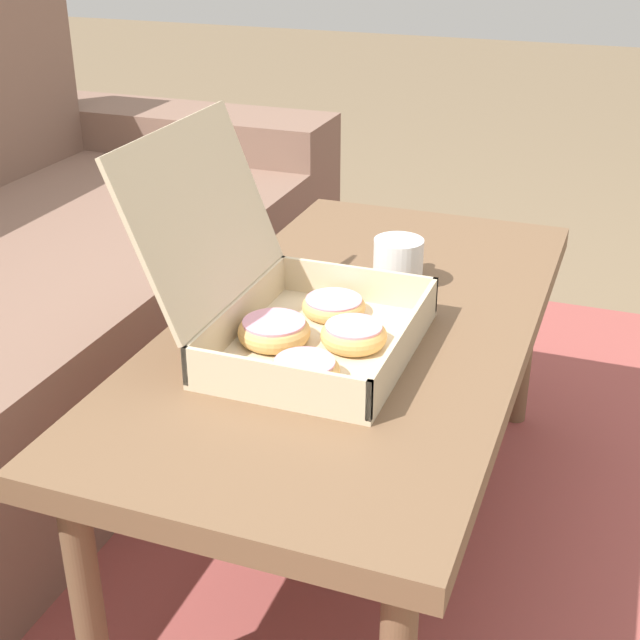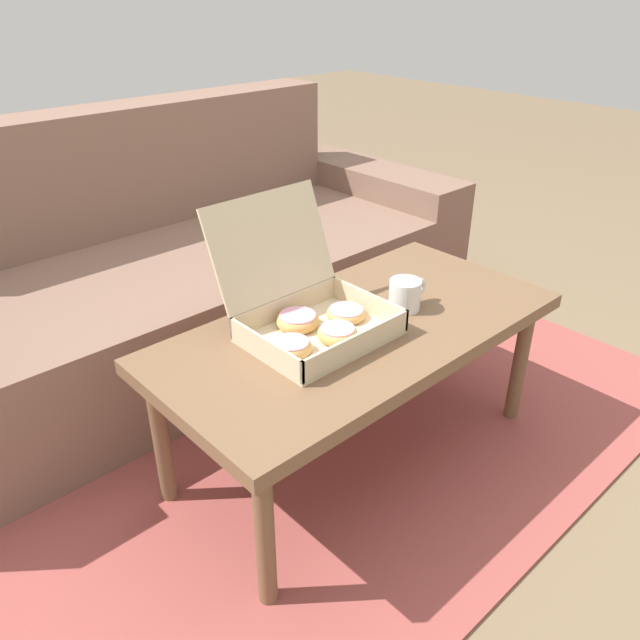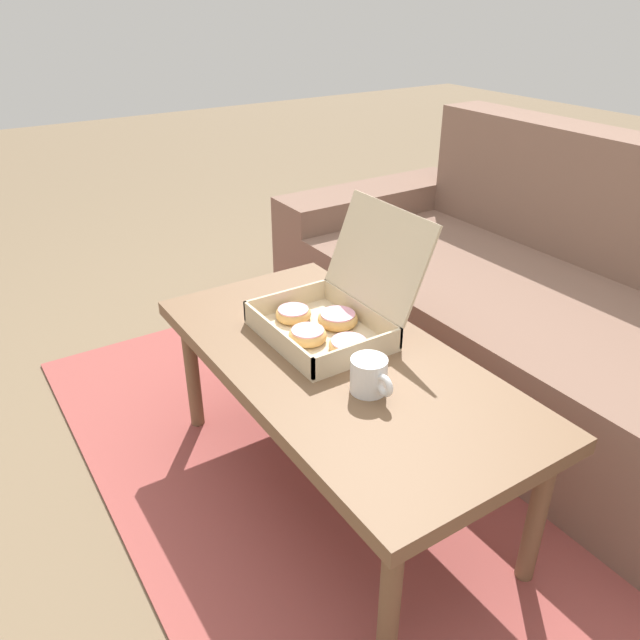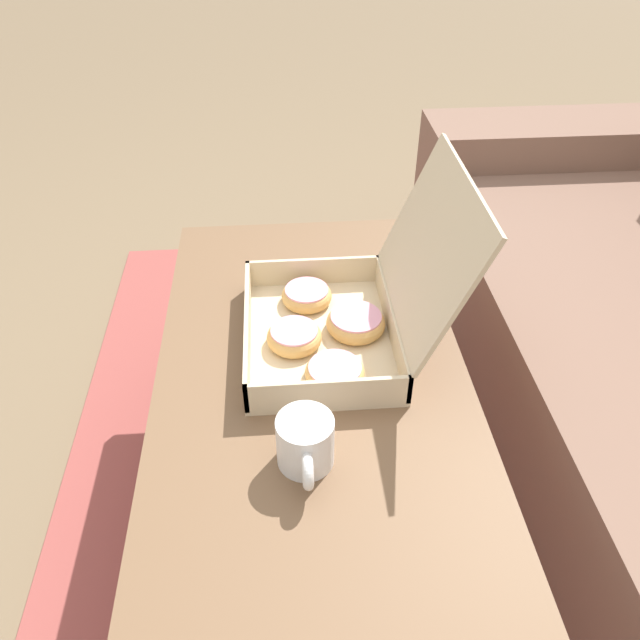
{
  "view_description": "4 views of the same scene",
  "coord_description": "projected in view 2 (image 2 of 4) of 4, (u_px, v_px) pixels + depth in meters",
  "views": [
    {
      "loc": [
        -1.24,
        -0.46,
        1.08
      ],
      "look_at": [
        -0.12,
        -0.04,
        0.5
      ],
      "focal_mm": 50.0,
      "sensor_mm": 36.0,
      "label": 1
    },
    {
      "loc": [
        -1.05,
        -1.05,
        1.26
      ],
      "look_at": [
        -0.12,
        -0.04,
        0.5
      ],
      "focal_mm": 35.0,
      "sensor_mm": 36.0,
      "label": 2
    },
    {
      "loc": [
        1.11,
        -0.84,
        1.29
      ],
      "look_at": [
        -0.12,
        -0.04,
        0.5
      ],
      "focal_mm": 35.0,
      "sensor_mm": 36.0,
      "label": 3
    },
    {
      "loc": [
        0.76,
        -0.11,
        1.22
      ],
      "look_at": [
        -0.12,
        -0.04,
        0.5
      ],
      "focal_mm": 35.0,
      "sensor_mm": 36.0,
      "label": 4
    }
  ],
  "objects": [
    {
      "name": "area_rug",
      "position": [
        278.0,
        400.0,
        2.1
      ],
      "size": [
        2.32,
        1.88,
        0.01
      ],
      "primitive_type": "cube",
      "color": "#994742",
      "rests_on": "ground_plane"
    },
    {
      "name": "ground_plane",
      "position": [
        340.0,
        444.0,
        1.9
      ],
      "size": [
        12.0,
        12.0,
        0.0
      ],
      "primitive_type": "plane",
      "color": "#756047"
    },
    {
      "name": "coffee_table",
      "position": [
        358.0,
        339.0,
        1.67
      ],
      "size": [
        1.12,
        0.55,
        0.45
      ],
      "color": "brown",
      "rests_on": "ground_plane"
    },
    {
      "name": "coffee_mug",
      "position": [
        406.0,
        294.0,
        1.71
      ],
      "size": [
        0.13,
        0.09,
        0.09
      ],
      "color": "white",
      "rests_on": "coffee_table"
    },
    {
      "name": "pastry_box",
      "position": [
        309.0,
        312.0,
        1.59
      ],
      "size": [
        0.36,
        0.38,
        0.32
      ],
      "color": "beige",
      "rests_on": "coffee_table"
    },
    {
      "name": "couch",
      "position": [
        182.0,
        275.0,
        2.32
      ],
      "size": [
        2.2,
        0.89,
        0.85
      ],
      "color": "#7A5B4C",
      "rests_on": "ground_plane"
    }
  ]
}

